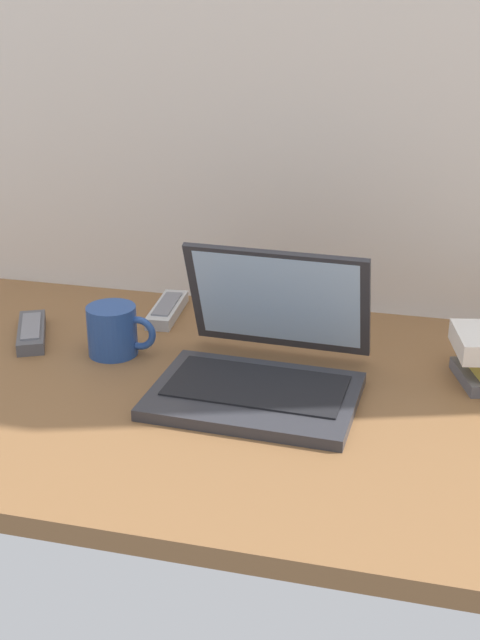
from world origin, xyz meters
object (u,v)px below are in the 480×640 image
object	(u,v)px
laptop	(263,361)
coffee_mug	(114,330)
remote_control_far	(167,309)
remote_control_near	(32,332)

from	to	relation	value
laptop	coffee_mug	size ratio (longest dim) A/B	2.64
coffee_mug	remote_control_far	size ratio (longest dim) A/B	0.74
coffee_mug	remote_control_near	bearing A→B (deg)	171.27
coffee_mug	remote_control_near	xyz separation A→B (m)	(-0.17, 0.03, -0.03)
remote_control_near	laptop	bearing A→B (deg)	-10.87
laptop	remote_control_far	xyz separation A→B (m)	(-0.24, 0.25, -0.03)
coffee_mug	remote_control_far	xyz separation A→B (m)	(0.03, 0.19, -0.03)
remote_control_near	remote_control_far	distance (m)	0.26
remote_control_near	remote_control_far	bearing A→B (deg)	38.83
coffee_mug	remote_control_near	world-z (taller)	coffee_mug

